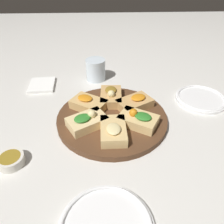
% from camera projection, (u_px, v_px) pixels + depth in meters
% --- Properties ---
extents(ground_plane, '(3.00, 3.00, 0.00)m').
position_uv_depth(ground_plane, '(112.00, 120.00, 0.71)').
color(ground_plane, silver).
extents(serving_board, '(0.35, 0.35, 0.02)m').
position_uv_depth(serving_board, '(112.00, 118.00, 0.70)').
color(serving_board, '#51331E').
rests_on(serving_board, ground_plane).
extents(focaccia_slice_0, '(0.11, 0.07, 0.04)m').
position_uv_depth(focaccia_slice_0, '(114.00, 131.00, 0.62)').
color(focaccia_slice_0, '#DBB775').
rests_on(focaccia_slice_0, serving_board).
extents(focaccia_slice_1, '(0.12, 0.13, 0.05)m').
position_uv_depth(focaccia_slice_1, '(138.00, 119.00, 0.66)').
color(focaccia_slice_1, '#DBB775').
rests_on(focaccia_slice_1, serving_board).
extents(focaccia_slice_2, '(0.12, 0.13, 0.04)m').
position_uv_depth(focaccia_slice_2, '(135.00, 103.00, 0.73)').
color(focaccia_slice_2, tan).
rests_on(focaccia_slice_2, serving_board).
extents(focaccia_slice_3, '(0.12, 0.08, 0.05)m').
position_uv_depth(focaccia_slice_3, '(112.00, 96.00, 0.76)').
color(focaccia_slice_3, tan).
rests_on(focaccia_slice_3, serving_board).
extents(focaccia_slice_4, '(0.12, 0.13, 0.04)m').
position_uv_depth(focaccia_slice_4, '(89.00, 104.00, 0.72)').
color(focaccia_slice_4, tan).
rests_on(focaccia_slice_4, serving_board).
extents(focaccia_slice_5, '(0.12, 0.13, 0.05)m').
position_uv_depth(focaccia_slice_5, '(87.00, 121.00, 0.65)').
color(focaccia_slice_5, '#E5C689').
rests_on(focaccia_slice_5, serving_board).
extents(plate_left, '(0.18, 0.18, 0.02)m').
position_uv_depth(plate_left, '(201.00, 98.00, 0.80)').
color(plate_left, white).
rests_on(plate_left, ground_plane).
extents(water_glass, '(0.08, 0.08, 0.09)m').
position_uv_depth(water_glass, '(96.00, 70.00, 0.91)').
color(water_glass, silver).
rests_on(water_glass, ground_plane).
extents(napkin_stack, '(0.12, 0.11, 0.01)m').
position_uv_depth(napkin_stack, '(42.00, 85.00, 0.88)').
color(napkin_stack, white).
rests_on(napkin_stack, ground_plane).
extents(dipping_bowl, '(0.07, 0.07, 0.02)m').
position_uv_depth(dipping_bowl, '(11.00, 160.00, 0.56)').
color(dipping_bowl, silver).
rests_on(dipping_bowl, ground_plane).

